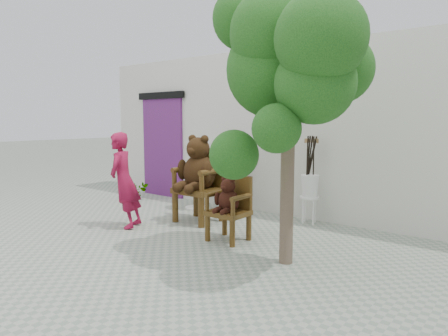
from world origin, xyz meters
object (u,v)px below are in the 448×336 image
object	(u,v)px
person	(124,181)
stool_bucket	(310,185)
chair_small	(230,202)
cafe_table	(196,186)
chair_big	(199,173)
display_stand	(234,182)
tree	(284,57)

from	to	relation	value
person	stool_bucket	distance (m)	3.01
stool_bucket	chair_small	bearing A→B (deg)	-107.06
person	cafe_table	world-z (taller)	person
chair_big	display_stand	size ratio (longest dim) A/B	0.97
chair_big	person	distance (m)	1.23
chair_small	display_stand	distance (m)	1.67
tree	chair_small	bearing A→B (deg)	158.17
chair_small	cafe_table	distance (m)	2.17
cafe_table	display_stand	distance (m)	0.84
chair_big	cafe_table	distance (m)	1.08
cafe_table	display_stand	xyz separation A→B (m)	(0.82, 0.12, 0.14)
stool_bucket	tree	world-z (taller)	tree
person	tree	xyz separation A→B (m)	(2.82, 0.05, 1.65)
display_stand	stool_bucket	distance (m)	1.43
chair_small	cafe_table	bearing A→B (deg)	144.62
chair_small	tree	size ratio (longest dim) A/B	0.28
chair_small	stool_bucket	distance (m)	1.63
chair_big	chair_small	world-z (taller)	chair_big
person	stool_bucket	size ratio (longest dim) A/B	1.04
tree	person	bearing A→B (deg)	-179.06
chair_small	stool_bucket	world-z (taller)	stool_bucket
chair_small	cafe_table	world-z (taller)	chair_small
person	tree	distance (m)	3.26
display_stand	tree	xyz separation A→B (m)	(2.02, -1.80, 1.82)
cafe_table	stool_bucket	size ratio (longest dim) A/B	0.48
cafe_table	display_stand	bearing A→B (deg)	8.22
chair_big	chair_small	xyz separation A→B (m)	(1.06, -0.54, -0.28)
cafe_table	chair_small	bearing A→B (deg)	-35.38
chair_big	stool_bucket	distance (m)	1.85
chair_big	display_stand	xyz separation A→B (m)	(0.11, 0.83, -0.25)
stool_bucket	person	bearing A→B (deg)	-137.46
chair_big	chair_small	size ratio (longest dim) A/B	1.60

